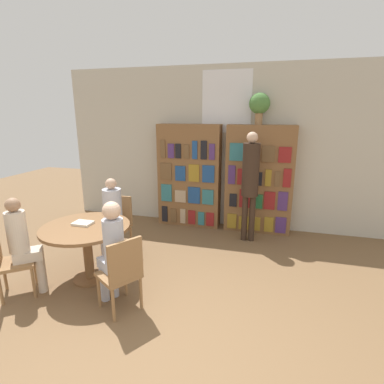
{
  "coord_description": "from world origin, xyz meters",
  "views": [
    {
      "loc": [
        0.9,
        -2.1,
        2.16
      ],
      "look_at": [
        -0.21,
        1.93,
        1.05
      ],
      "focal_mm": 28.0,
      "sensor_mm": 36.0,
      "label": 1
    }
  ],
  "objects_px": {
    "flower_vase": "(259,104)",
    "chair_far_side": "(122,271)",
    "seated_reader_back": "(24,242)",
    "librarian_standing": "(250,176)",
    "chair_near_camera": "(8,258)",
    "seated_reader_left": "(112,213)",
    "chair_left_side": "(118,221)",
    "seated_reader_right": "(112,248)",
    "reading_table": "(86,236)",
    "bookshelf_left": "(189,176)",
    "bookshelf_right": "(259,180)"
  },
  "relations": [
    {
      "from": "chair_near_camera",
      "to": "librarian_standing",
      "type": "relative_size",
      "value": 0.47
    },
    {
      "from": "seated_reader_right",
      "to": "seated_reader_back",
      "type": "relative_size",
      "value": 1.03
    },
    {
      "from": "seated_reader_back",
      "to": "librarian_standing",
      "type": "bearing_deg",
      "value": 93.64
    },
    {
      "from": "reading_table",
      "to": "seated_reader_right",
      "type": "height_order",
      "value": "seated_reader_right"
    },
    {
      "from": "chair_far_side",
      "to": "seated_reader_back",
      "type": "relative_size",
      "value": 0.73
    },
    {
      "from": "chair_near_camera",
      "to": "seated_reader_back",
      "type": "distance_m",
      "value": 0.26
    },
    {
      "from": "seated_reader_left",
      "to": "librarian_standing",
      "type": "bearing_deg",
      "value": -153.39
    },
    {
      "from": "bookshelf_right",
      "to": "chair_near_camera",
      "type": "xyz_separation_m",
      "value": [
        -2.72,
        -2.92,
        -0.48
      ]
    },
    {
      "from": "reading_table",
      "to": "chair_left_side",
      "type": "height_order",
      "value": "chair_left_side"
    },
    {
      "from": "seated_reader_right",
      "to": "librarian_standing",
      "type": "height_order",
      "value": "librarian_standing"
    },
    {
      "from": "chair_far_side",
      "to": "librarian_standing",
      "type": "bearing_deg",
      "value": 6.21
    },
    {
      "from": "flower_vase",
      "to": "chair_far_side",
      "type": "distance_m",
      "value": 3.57
    },
    {
      "from": "seated_reader_back",
      "to": "flower_vase",
      "type": "bearing_deg",
      "value": 98.71
    },
    {
      "from": "bookshelf_right",
      "to": "flower_vase",
      "type": "distance_m",
      "value": 1.32
    },
    {
      "from": "reading_table",
      "to": "seated_reader_back",
      "type": "relative_size",
      "value": 0.92
    },
    {
      "from": "bookshelf_left",
      "to": "seated_reader_left",
      "type": "height_order",
      "value": "bookshelf_left"
    },
    {
      "from": "flower_vase",
      "to": "chair_far_side",
      "type": "relative_size",
      "value": 0.6
    },
    {
      "from": "seated_reader_right",
      "to": "flower_vase",
      "type": "bearing_deg",
      "value": 6.08
    },
    {
      "from": "seated_reader_left",
      "to": "seated_reader_right",
      "type": "relative_size",
      "value": 0.97
    },
    {
      "from": "bookshelf_left",
      "to": "reading_table",
      "type": "height_order",
      "value": "bookshelf_left"
    },
    {
      "from": "bookshelf_right",
      "to": "chair_left_side",
      "type": "distance_m",
      "value": 2.59
    },
    {
      "from": "flower_vase",
      "to": "chair_near_camera",
      "type": "relative_size",
      "value": 0.6
    },
    {
      "from": "reading_table",
      "to": "librarian_standing",
      "type": "distance_m",
      "value": 2.71
    },
    {
      "from": "bookshelf_right",
      "to": "chair_far_side",
      "type": "height_order",
      "value": "bookshelf_right"
    },
    {
      "from": "bookshelf_left",
      "to": "chair_left_side",
      "type": "bearing_deg",
      "value": -117.79
    },
    {
      "from": "chair_left_side",
      "to": "seated_reader_right",
      "type": "distance_m",
      "value": 1.45
    },
    {
      "from": "chair_left_side",
      "to": "librarian_standing",
      "type": "bearing_deg",
      "value": -157.57
    },
    {
      "from": "bookshelf_left",
      "to": "librarian_standing",
      "type": "relative_size",
      "value": 1.05
    },
    {
      "from": "reading_table",
      "to": "seated_reader_back",
      "type": "distance_m",
      "value": 0.71
    },
    {
      "from": "bookshelf_left",
      "to": "bookshelf_right",
      "type": "height_order",
      "value": "same"
    },
    {
      "from": "librarian_standing",
      "to": "bookshelf_right",
      "type": "bearing_deg",
      "value": 76.73
    },
    {
      "from": "reading_table",
      "to": "chair_near_camera",
      "type": "xyz_separation_m",
      "value": [
        -0.69,
        -0.57,
        -0.13
      ]
    },
    {
      "from": "chair_far_side",
      "to": "seated_reader_right",
      "type": "distance_m",
      "value": 0.28
    },
    {
      "from": "seated_reader_back",
      "to": "librarian_standing",
      "type": "relative_size",
      "value": 0.65
    },
    {
      "from": "bookshelf_right",
      "to": "librarian_standing",
      "type": "bearing_deg",
      "value": -103.27
    },
    {
      "from": "chair_near_camera",
      "to": "seated_reader_back",
      "type": "xyz_separation_m",
      "value": [
        0.15,
        0.12,
        0.18
      ]
    },
    {
      "from": "reading_table",
      "to": "seated_reader_back",
      "type": "xyz_separation_m",
      "value": [
        -0.55,
        -0.45,
        0.05
      ]
    },
    {
      "from": "bookshelf_left",
      "to": "bookshelf_right",
      "type": "distance_m",
      "value": 1.32
    },
    {
      "from": "bookshelf_left",
      "to": "seated_reader_right",
      "type": "xyz_separation_m",
      "value": [
        -0.11,
        -2.73,
        -0.27
      ]
    },
    {
      "from": "seated_reader_left",
      "to": "librarian_standing",
      "type": "xyz_separation_m",
      "value": [
        1.95,
        1.13,
        0.44
      ]
    },
    {
      "from": "flower_vase",
      "to": "chair_far_side",
      "type": "height_order",
      "value": "flower_vase"
    },
    {
      "from": "bookshelf_right",
      "to": "seated_reader_right",
      "type": "xyz_separation_m",
      "value": [
        -1.43,
        -2.73,
        -0.27
      ]
    },
    {
      "from": "flower_vase",
      "to": "chair_near_camera",
      "type": "height_order",
      "value": "flower_vase"
    },
    {
      "from": "reading_table",
      "to": "seated_reader_left",
      "type": "bearing_deg",
      "value": 93.44
    },
    {
      "from": "chair_far_side",
      "to": "seated_reader_left",
      "type": "distance_m",
      "value": 1.46
    },
    {
      "from": "flower_vase",
      "to": "chair_far_side",
      "type": "bearing_deg",
      "value": -113.06
    },
    {
      "from": "bookshelf_right",
      "to": "chair_far_side",
      "type": "relative_size",
      "value": 2.21
    },
    {
      "from": "seated_reader_back",
      "to": "chair_left_side",
      "type": "bearing_deg",
      "value": 120.43
    },
    {
      "from": "chair_far_side",
      "to": "librarian_standing",
      "type": "xyz_separation_m",
      "value": [
        1.15,
        2.33,
        0.64
      ]
    },
    {
      "from": "bookshelf_left",
      "to": "seated_reader_back",
      "type": "relative_size",
      "value": 1.6
    }
  ]
}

